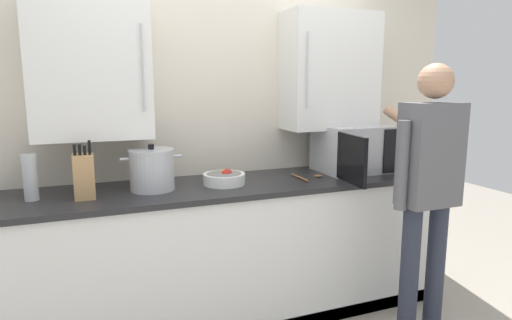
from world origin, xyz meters
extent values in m
cube|color=beige|center=(0.00, 1.20, 1.37)|extent=(3.85, 0.10, 2.74)
cube|color=white|center=(-0.81, 0.99, 1.66)|extent=(0.68, 0.32, 0.83)
cylinder|color=#B7BABF|center=(-0.54, 0.82, 1.66)|extent=(0.01, 0.01, 0.50)
cube|color=white|center=(0.81, 0.99, 1.66)|extent=(0.68, 0.32, 0.83)
cylinder|color=#B7BABF|center=(0.54, 0.82, 1.66)|extent=(0.01, 0.01, 0.50)
cube|color=white|center=(0.00, 0.82, 0.45)|extent=(2.89, 0.64, 0.90)
cube|color=#232326|center=(0.00, 0.82, 0.92)|extent=(2.93, 0.68, 0.03)
cube|color=#B7BABF|center=(0.96, 0.87, 1.10)|extent=(0.50, 0.41, 0.34)
cube|color=beige|center=(0.89, 0.86, 1.10)|extent=(0.32, 0.35, 0.27)
cube|color=black|center=(1.14, 0.66, 1.10)|extent=(0.14, 0.01, 0.31)
cube|color=black|center=(0.69, 0.49, 1.10)|extent=(0.07, 0.36, 0.31)
cube|color=tan|center=(-0.89, 0.77, 1.06)|extent=(0.11, 0.15, 0.25)
cylinder|color=black|center=(-0.93, 0.75, 1.21)|extent=(0.02, 0.02, 0.06)
cylinder|color=black|center=(-0.90, 0.75, 1.21)|extent=(0.02, 0.02, 0.06)
cylinder|color=black|center=(-0.88, 0.75, 1.21)|extent=(0.02, 0.02, 0.05)
cylinder|color=black|center=(-0.85, 0.75, 1.22)|extent=(0.02, 0.02, 0.08)
cylinder|color=#B7BABF|center=(-0.51, 0.82, 1.05)|extent=(0.26, 0.26, 0.23)
cylinder|color=#B7BABF|center=(-0.51, 0.82, 1.18)|extent=(0.27, 0.27, 0.02)
cylinder|color=black|center=(-0.51, 0.82, 1.20)|extent=(0.04, 0.04, 0.03)
cylinder|color=#B7BABF|center=(-0.66, 0.82, 1.13)|extent=(0.05, 0.02, 0.02)
cylinder|color=#B7BABF|center=(-0.35, 0.82, 1.13)|extent=(0.05, 0.02, 0.02)
cylinder|color=white|center=(-0.06, 0.80, 0.97)|extent=(0.27, 0.27, 0.07)
cylinder|color=slate|center=(-0.06, 0.80, 0.98)|extent=(0.22, 0.22, 0.04)
sphere|color=red|center=(-0.03, 0.80, 1.00)|extent=(0.06, 0.06, 0.06)
sphere|color=red|center=(-0.05, 0.80, 1.00)|extent=(0.05, 0.05, 0.05)
sphere|color=orange|center=(-0.05, 0.82, 1.00)|extent=(0.05, 0.05, 0.05)
cylinder|color=#B7BABF|center=(-1.16, 0.82, 1.05)|extent=(0.08, 0.08, 0.23)
cylinder|color=#B7BABF|center=(-1.16, 0.82, 1.18)|extent=(0.08, 0.08, 0.03)
cylinder|color=brown|center=(0.47, 0.77, 0.94)|extent=(0.01, 0.23, 0.01)
ellipsoid|color=brown|center=(0.61, 0.77, 0.94)|extent=(0.06, 0.04, 0.02)
cylinder|color=#282D3D|center=(0.89, 0.13, 0.43)|extent=(0.11, 0.11, 0.86)
cylinder|color=#282D3D|center=(1.09, 0.13, 0.43)|extent=(0.11, 0.11, 0.86)
cube|color=#56565B|center=(0.99, 0.13, 1.16)|extent=(0.34, 0.20, 0.60)
sphere|color=tan|center=(0.99, 0.13, 1.58)|extent=(0.20, 0.20, 0.20)
cylinder|color=tan|center=(1.07, 0.34, 1.28)|extent=(0.25, 0.47, 0.31)
cylinder|color=#56565B|center=(0.79, 0.13, 1.11)|extent=(0.07, 0.07, 0.51)
camera|label=1|loc=(-0.88, -1.81, 1.57)|focal=30.61mm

